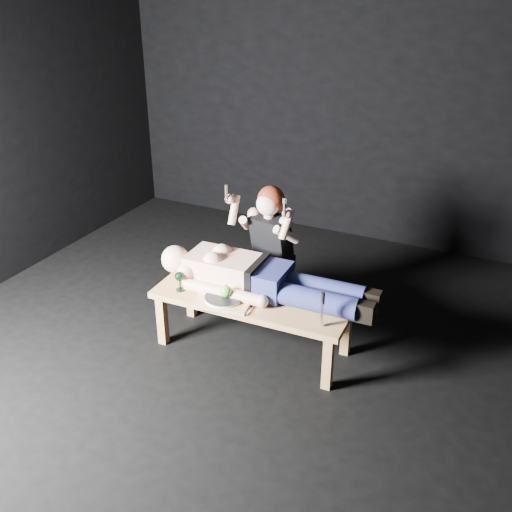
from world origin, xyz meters
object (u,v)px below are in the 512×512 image
at_px(kneeling_woman, 276,249).
at_px(serving_tray, 223,301).
at_px(table, 253,322).
at_px(lying_man, 264,275).
at_px(goblet, 180,281).
at_px(carving_knife, 322,310).

bearing_deg(kneeling_woman, serving_tray, -88.67).
xyz_separation_m(table, serving_tray, (-0.15, -0.17, 0.24)).
bearing_deg(lying_man, goblet, -157.86).
distance_m(table, goblet, 0.62).
bearing_deg(goblet, lying_man, 23.78).
relative_size(table, lying_man, 0.95).
bearing_deg(table, serving_tray, -133.73).
bearing_deg(carving_knife, lying_man, 153.97).
bearing_deg(serving_tray, carving_knife, 1.14).
xyz_separation_m(table, kneeling_woman, (-0.06, 0.54, 0.36)).
distance_m(table, kneeling_woman, 0.65).
xyz_separation_m(lying_man, goblet, (-0.56, -0.25, -0.06)).
bearing_deg(lying_man, serving_tray, -128.66).
bearing_deg(lying_man, table, -117.27).
bearing_deg(serving_tray, lying_man, 52.98).
bearing_deg(serving_tray, goblet, 178.35).
height_order(lying_man, carving_knife, lying_man).
distance_m(serving_tray, carving_knife, 0.74).
bearing_deg(goblet, table, 16.82).
bearing_deg(kneeling_woman, goblet, -114.69).
bearing_deg(carving_knife, kneeling_woman, 131.14).
relative_size(table, goblet, 9.51).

